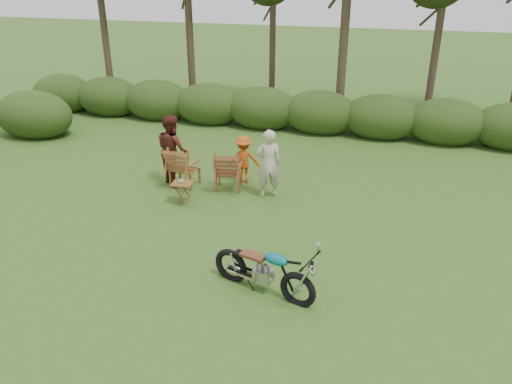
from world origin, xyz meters
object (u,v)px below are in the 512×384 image
(motorcycle, at_px, (263,290))
(adult_a, at_px, (268,196))
(child, at_px, (244,182))
(side_table, at_px, (183,193))
(cup, at_px, (181,181))
(adult_b, at_px, (175,182))
(lawn_chair_right, at_px, (229,189))
(lawn_chair_left, at_px, (186,185))

(motorcycle, xyz_separation_m, adult_a, (-0.91, 3.82, 0.00))
(adult_a, height_order, child, adult_a)
(side_table, height_order, cup, cup)
(adult_a, xyz_separation_m, adult_b, (-2.57, 0.15, 0.00))
(adult_b, bearing_deg, motorcycle, 171.23)
(lawn_chair_right, distance_m, adult_b, 1.52)
(lawn_chair_left, height_order, cup, cup)
(lawn_chair_right, relative_size, adult_b, 0.57)
(lawn_chair_left, bearing_deg, adult_b, -12.76)
(motorcycle, height_order, adult_b, adult_b)
(lawn_chair_left, bearing_deg, side_table, 116.37)
(lawn_chair_right, relative_size, adult_a, 0.61)
(lawn_chair_right, bearing_deg, child, -125.27)
(motorcycle, height_order, lawn_chair_left, motorcycle)
(lawn_chair_right, bearing_deg, adult_b, -12.39)
(motorcycle, distance_m, side_table, 3.98)
(side_table, xyz_separation_m, adult_a, (1.84, 0.95, -0.26))
(child, bearing_deg, motorcycle, 92.80)
(cup, relative_size, adult_a, 0.07)
(side_table, xyz_separation_m, adult_b, (-0.73, 1.10, -0.26))
(lawn_chair_left, relative_size, side_table, 2.05)
(side_table, relative_size, adult_b, 0.29)
(side_table, bearing_deg, adult_b, 123.64)
(motorcycle, relative_size, side_table, 3.66)
(motorcycle, bearing_deg, adult_a, 119.82)
(side_table, distance_m, cup, 0.31)
(lawn_chair_right, bearing_deg, cup, 42.12)
(lawn_chair_left, xyz_separation_m, adult_b, (-0.36, 0.12, 0.00))
(adult_a, bearing_deg, adult_b, -27.15)
(cup, bearing_deg, adult_b, 122.58)
(cup, xyz_separation_m, adult_a, (1.86, 0.96, -0.56))
(lawn_chair_right, relative_size, cup, 9.00)
(motorcycle, bearing_deg, lawn_chair_left, 145.41)
(adult_b, relative_size, child, 1.43)
(side_table, relative_size, adult_a, 0.31)
(motorcycle, bearing_deg, side_table, 150.16)
(side_table, bearing_deg, lawn_chair_left, 110.74)
(lawn_chair_right, xyz_separation_m, cup, (-0.80, -1.09, 0.56))
(motorcycle, height_order, cup, cup)
(side_table, xyz_separation_m, child, (1.01, 1.60, -0.26))
(adult_a, bearing_deg, lawn_chair_right, -30.51)
(adult_b, bearing_deg, child, -124.17)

